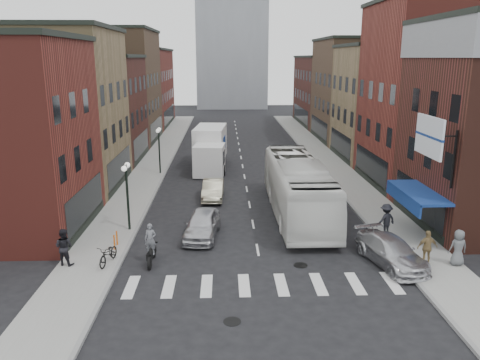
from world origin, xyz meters
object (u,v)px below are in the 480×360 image
(ped_right_b, at_px, (427,247))
(streetlamp_near, at_px, (127,184))
(curb_car, at_px, (391,252))
(sedan_left_near, at_px, (202,224))
(transit_bus, at_px, (298,187))
(ped_right_c, at_px, (458,248))
(box_truck, at_px, (210,149))
(ped_right_a, at_px, (386,220))
(motorcycle_rider, at_px, (151,245))
(parked_bicycle, at_px, (108,254))
(billboard_sign, at_px, (431,138))
(streetlamp_far, at_px, (159,142))
(ped_left_solo, at_px, (64,247))
(bike_rack, at_px, (116,240))
(sedan_left_far, at_px, (213,189))

(ped_right_b, bearing_deg, streetlamp_near, -20.83)
(curb_car, bearing_deg, sedan_left_near, 143.30)
(streetlamp_near, distance_m, ped_right_b, 16.55)
(transit_bus, bearing_deg, ped_right_c, -51.66)
(box_truck, height_order, ped_right_c, box_truck)
(ped_right_a, xyz_separation_m, ped_right_b, (0.75, -3.83, -0.08))
(ped_right_c, bearing_deg, ped_right_b, -8.62)
(motorcycle_rider, distance_m, ped_right_a, 13.18)
(motorcycle_rider, height_order, ped_right_b, motorcycle_rider)
(parked_bicycle, bearing_deg, billboard_sign, 15.79)
(streetlamp_far, distance_m, parked_bicycle, 18.88)
(sedan_left_near, bearing_deg, streetlamp_near, 173.67)
(streetlamp_near, distance_m, box_truck, 16.75)
(streetlamp_near, relative_size, sedan_left_near, 0.93)
(motorcycle_rider, distance_m, curb_car, 11.95)
(ped_left_solo, bearing_deg, billboard_sign, -161.09)
(sedan_left_near, distance_m, ped_left_solo, 7.58)
(ped_right_b, height_order, ped_right_c, ped_right_c)
(bike_rack, relative_size, box_truck, 0.09)
(box_truck, distance_m, sedan_left_near, 17.17)
(box_truck, distance_m, ped_right_b, 24.23)
(streetlamp_far, xyz_separation_m, sedan_left_far, (4.82, -7.44, -2.23))
(streetlamp_near, bearing_deg, sedan_left_far, 53.71)
(sedan_left_far, bearing_deg, ped_right_c, -42.86)
(box_truck, bearing_deg, sedan_left_far, -82.01)
(parked_bicycle, bearing_deg, motorcycle_rider, 17.17)
(bike_rack, distance_m, sedan_left_near, 4.86)
(streetlamp_near, distance_m, bike_rack, 3.59)
(curb_car, xyz_separation_m, parked_bicycle, (-14.00, 0.29, -0.04))
(billboard_sign, height_order, sedan_left_near, billboard_sign)
(billboard_sign, distance_m, box_truck, 23.22)
(ped_left_solo, bearing_deg, bike_rack, -118.71)
(box_truck, height_order, sedan_left_far, box_truck)
(billboard_sign, bearing_deg, ped_right_a, 120.82)
(ped_left_solo, bearing_deg, box_truck, -92.58)
(transit_bus, xyz_separation_m, parked_bicycle, (-10.51, -7.55, -1.20))
(sedan_left_near, bearing_deg, bike_rack, -152.88)
(streetlamp_near, height_order, transit_bus, streetlamp_near)
(curb_car, bearing_deg, sedan_left_far, 114.28)
(bike_rack, distance_m, parked_bicycle, 2.05)
(sedan_left_near, bearing_deg, parked_bicycle, -133.31)
(bike_rack, height_order, transit_bus, transit_bus)
(curb_car, height_order, parked_bicycle, curb_car)
(sedan_left_far, relative_size, ped_left_solo, 2.25)
(motorcycle_rider, height_order, ped_right_c, motorcycle_rider)
(bike_rack, distance_m, transit_bus, 12.02)
(motorcycle_rider, height_order, ped_left_solo, motorcycle_rider)
(billboard_sign, height_order, streetlamp_near, billboard_sign)
(billboard_sign, height_order, sedan_left_far, billboard_sign)
(parked_bicycle, distance_m, ped_left_solo, 2.15)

